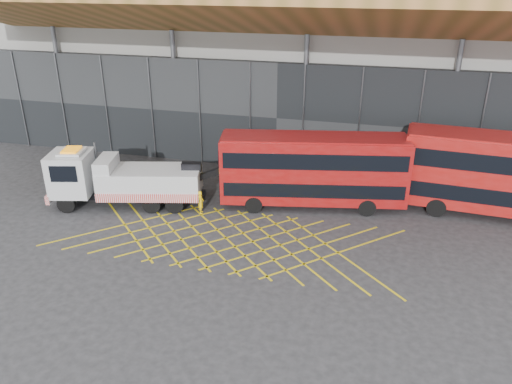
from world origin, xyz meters
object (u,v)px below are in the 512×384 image
(worker, at_px, (201,202))
(bus_second, at_px, (512,174))
(bus_towed, at_px, (313,168))
(recovery_truck, at_px, (121,179))

(worker, bearing_deg, bus_second, -94.07)
(bus_towed, height_order, bus_second, bus_second)
(worker, bearing_deg, recovery_truck, 74.63)
(bus_towed, bearing_deg, bus_second, -4.00)
(recovery_truck, distance_m, bus_towed, 12.27)
(bus_towed, xyz_separation_m, worker, (-6.55, -2.80, -1.87))
(recovery_truck, relative_size, bus_second, 0.88)
(recovery_truck, xyz_separation_m, worker, (5.33, 0.18, -1.06))
(bus_second, bearing_deg, recovery_truck, -165.15)
(bus_towed, distance_m, worker, 7.37)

